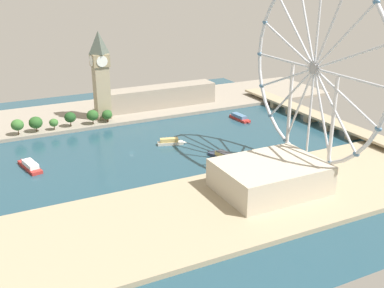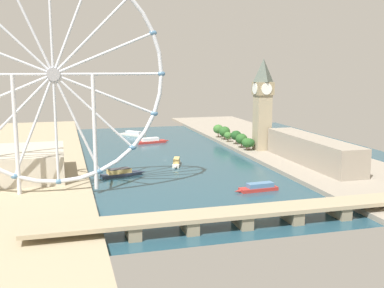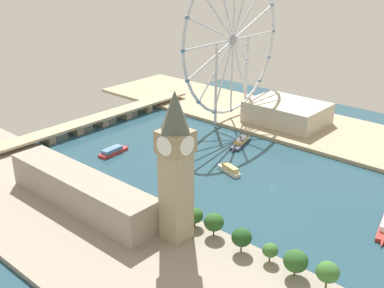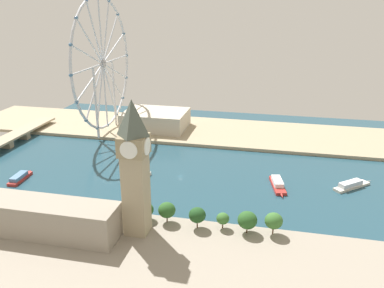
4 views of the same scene
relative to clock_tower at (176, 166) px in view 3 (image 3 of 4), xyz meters
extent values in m
plane|color=#234756|center=(87.20, -3.70, -44.46)|extent=(393.68, 393.68, 0.00)
cube|color=gray|center=(-24.64, -3.70, -42.96)|extent=(90.00, 520.00, 3.00)
cube|color=tan|center=(199.05, -3.70, -42.96)|extent=(90.00, 520.00, 3.00)
cube|color=tan|center=(0.00, 0.00, -17.15)|extent=(12.89, 12.89, 48.63)
cube|color=#928260|center=(0.00, 0.00, 12.77)|extent=(14.95, 14.95, 11.21)
pyramid|color=#4C564C|center=(0.00, 0.00, 28.39)|extent=(13.53, 13.53, 20.02)
cylinder|color=white|center=(0.00, 7.73, 12.77)|extent=(9.80, 0.50, 9.80)
cylinder|color=white|center=(0.00, -7.73, 12.77)|extent=(9.80, 0.50, 9.80)
cylinder|color=white|center=(7.73, 0.00, 12.77)|extent=(0.50, 9.80, 9.80)
cylinder|color=white|center=(-7.73, 0.00, 12.77)|extent=(0.50, 9.80, 9.80)
cube|color=gray|center=(-13.21, 64.08, -31.34)|extent=(22.00, 112.16, 20.25)
cylinder|color=#513823|center=(14.33, -77.51, -39.13)|extent=(0.80, 0.80, 4.66)
ellipsoid|color=#386B2D|center=(14.33, -77.51, -32.63)|extent=(10.43, 10.43, 9.39)
cylinder|color=#513823|center=(12.79, -62.56, -39.64)|extent=(0.80, 0.80, 3.65)
ellipsoid|color=#285623|center=(12.79, -62.56, -33.24)|extent=(11.44, 11.44, 10.30)
cylinder|color=#513823|center=(14.31, -48.01, -39.72)|extent=(0.80, 0.80, 3.49)
ellipsoid|color=#386B2D|center=(14.31, -48.01, -34.90)|extent=(7.68, 7.68, 6.91)
cylinder|color=#513823|center=(11.60, -33.09, -39.22)|extent=(0.80, 0.80, 4.49)
ellipsoid|color=#1E471E|center=(11.60, -33.09, -32.92)|extent=(10.13, 10.13, 9.12)
cylinder|color=#513823|center=(13.78, -13.75, -39.41)|extent=(0.80, 0.80, 4.10)
ellipsoid|color=#285623|center=(13.78, -13.75, -33.13)|extent=(10.57, 10.57, 9.51)
cylinder|color=#513823|center=(11.39, 0.61, -39.68)|extent=(0.80, 0.80, 3.57)
ellipsoid|color=#1E471E|center=(11.39, 0.61, -34.56)|extent=(8.35, 8.35, 7.52)
cylinder|color=#513823|center=(12.91, 0.53, -39.09)|extent=(0.80, 0.80, 4.74)
ellipsoid|color=#285623|center=(12.91, 0.53, -33.77)|extent=(7.38, 7.38, 6.64)
cylinder|color=#513823|center=(13.86, -0.45, -39.84)|extent=(0.80, 0.80, 3.25)
ellipsoid|color=#285623|center=(13.86, -0.45, -34.50)|extent=(9.28, 9.28, 8.35)
torus|color=silver|center=(173.36, 95.55, 27.82)|extent=(128.92, 2.51, 128.92)
cylinder|color=#99999E|center=(173.36, 95.55, 27.82)|extent=(7.58, 3.00, 7.58)
cylinder|color=silver|center=(204.96, 95.55, 27.82)|extent=(63.20, 1.51, 1.51)
cylinder|color=silver|center=(202.56, 95.55, 39.91)|extent=(58.97, 1.51, 25.58)
cylinder|color=silver|center=(195.71, 95.55, 50.17)|extent=(45.76, 1.51, 45.76)
cylinder|color=silver|center=(185.45, 95.55, 57.02)|extent=(25.58, 1.51, 58.97)
cylinder|color=silver|center=(173.36, 95.55, 59.42)|extent=(1.51, 1.51, 63.20)
cylinder|color=silver|center=(161.27, 95.55, 57.02)|extent=(25.58, 1.51, 58.97)
cylinder|color=silver|center=(151.02, 95.55, 50.17)|extent=(45.76, 1.51, 45.76)
cylinder|color=silver|center=(144.16, 95.55, 39.91)|extent=(58.97, 1.51, 25.58)
cylinder|color=silver|center=(141.76, 95.55, 27.82)|extent=(63.20, 1.51, 1.51)
cylinder|color=silver|center=(144.16, 95.55, 15.73)|extent=(58.97, 1.51, 25.58)
cylinder|color=silver|center=(151.02, 95.55, 5.47)|extent=(45.76, 1.51, 45.76)
cylinder|color=silver|center=(161.27, 95.55, -1.38)|extent=(25.58, 1.51, 58.97)
cylinder|color=silver|center=(173.36, 95.55, -3.78)|extent=(1.51, 1.51, 63.20)
cylinder|color=silver|center=(185.45, 95.55, -1.38)|extent=(25.58, 1.51, 58.97)
cylinder|color=silver|center=(195.71, 95.55, 5.47)|extent=(45.76, 1.51, 45.76)
cylinder|color=silver|center=(202.56, 95.55, 15.73)|extent=(58.97, 1.51, 25.58)
ellipsoid|color=teal|center=(236.57, 95.55, 27.82)|extent=(4.80, 3.20, 3.20)
ellipsoid|color=teal|center=(231.75, 95.55, 52.01)|extent=(4.80, 3.20, 3.20)
ellipsoid|color=teal|center=(114.97, 95.55, 52.01)|extent=(4.80, 3.20, 3.20)
ellipsoid|color=teal|center=(110.16, 95.55, 27.82)|extent=(4.80, 3.20, 3.20)
ellipsoid|color=teal|center=(114.97, 95.55, 3.63)|extent=(4.80, 3.20, 3.20)
ellipsoid|color=teal|center=(128.67, 95.55, -16.87)|extent=(4.80, 3.20, 3.20)
ellipsoid|color=teal|center=(149.17, 95.55, -30.57)|extent=(4.80, 3.20, 3.20)
ellipsoid|color=teal|center=(173.36, 95.55, -35.38)|extent=(4.80, 3.20, 3.20)
ellipsoid|color=teal|center=(197.55, 95.55, -30.57)|extent=(4.80, 3.20, 3.20)
ellipsoid|color=teal|center=(218.05, 95.55, -16.87)|extent=(4.80, 3.20, 3.20)
ellipsoid|color=teal|center=(231.75, 95.55, 3.63)|extent=(4.80, 3.20, 3.20)
cylinder|color=silver|center=(195.48, 95.55, -6.82)|extent=(2.40, 2.40, 69.28)
cylinder|color=silver|center=(151.24, 95.55, -6.82)|extent=(2.40, 2.40, 69.28)
cube|color=#BCB29E|center=(193.93, 49.86, -32.34)|extent=(48.53, 64.68, 18.24)
cube|color=tan|center=(87.20, 173.90, -37.23)|extent=(205.68, 16.68, 2.00)
cube|color=gray|center=(33.73, 173.90, -41.34)|extent=(6.00, 15.01, 6.23)
cube|color=gray|center=(60.47, 173.90, -41.34)|extent=(6.00, 15.01, 6.23)
cube|color=gray|center=(87.20, 173.90, -41.34)|extent=(6.00, 15.01, 6.23)
cube|color=gray|center=(113.94, 173.90, -41.34)|extent=(6.00, 15.01, 6.23)
cube|color=gray|center=(140.68, 173.90, -41.34)|extent=(6.00, 15.01, 6.23)
cube|color=beige|center=(85.24, 30.16, -43.23)|extent=(11.00, 21.31, 2.46)
cone|color=beige|center=(88.78, 41.66, -43.23)|extent=(3.45, 4.29, 2.46)
cube|color=#DBB766|center=(84.94, 29.17, -40.46)|extent=(8.36, 15.05, 3.09)
cube|color=#2D384C|center=(131.15, 53.59, -43.38)|extent=(29.45, 14.45, 2.16)
cone|color=#2D384C|center=(115.14, 49.38, -43.38)|extent=(5.51, 3.40, 2.16)
cube|color=#DBB766|center=(132.53, 53.95, -40.81)|extent=(17.72, 10.29, 2.96)
cube|color=#38383D|center=(132.53, 53.95, -39.09)|extent=(16.03, 9.58, 0.49)
cone|color=#B22D28|center=(67.70, -82.65, -43.32)|extent=(5.61, 3.30, 2.28)
cube|color=#B22D28|center=(53.46, 115.99, -43.37)|extent=(24.92, 9.00, 2.18)
cone|color=#B22D28|center=(67.63, 116.99, -43.37)|extent=(4.55, 2.48, 2.18)
cube|color=teal|center=(52.24, 115.90, -40.89)|extent=(17.25, 7.30, 2.78)
camera|label=1|loc=(410.97, -113.15, 89.57)|focal=43.89mm
camera|label=2|loc=(169.53, 377.77, 33.41)|focal=43.84mm
camera|label=3|loc=(-151.35, -144.10, 97.65)|focal=43.81mm
camera|label=4|loc=(-190.07, -74.67, 87.30)|focal=37.11mm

